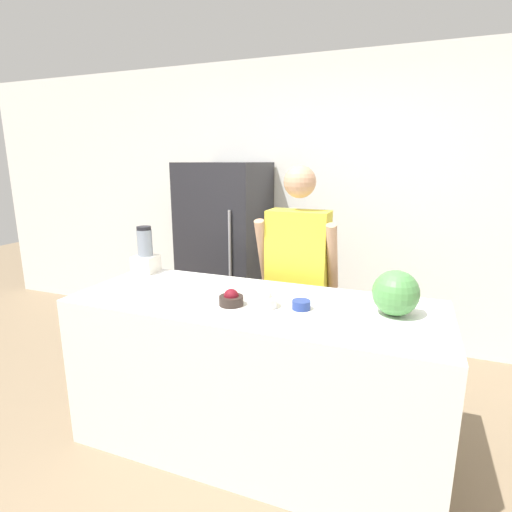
% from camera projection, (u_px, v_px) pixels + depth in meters
% --- Properties ---
extents(ground_plane, '(14.00, 14.00, 0.00)m').
position_uv_depth(ground_plane, '(226.00, 490.00, 2.10)').
color(ground_plane, '#7F6B51').
extents(wall_back, '(8.00, 0.06, 2.60)m').
position_uv_depth(wall_back, '(321.00, 204.00, 3.72)').
color(wall_back, white).
rests_on(wall_back, ground_plane).
extents(counter_island, '(2.08, 0.80, 0.92)m').
position_uv_depth(counter_island, '(254.00, 375.00, 2.35)').
color(counter_island, white).
rests_on(counter_island, ground_plane).
extents(refrigerator, '(0.70, 0.73, 1.68)m').
position_uv_depth(refrigerator, '(226.00, 254.00, 3.75)').
color(refrigerator, '#232328').
rests_on(refrigerator, ground_plane).
extents(person, '(0.56, 0.27, 1.66)m').
position_uv_depth(person, '(297.00, 283.00, 2.81)').
color(person, gray).
rests_on(person, ground_plane).
extents(cutting_board, '(0.34, 0.28, 0.01)m').
position_uv_depth(cutting_board, '(396.00, 317.00, 1.99)').
color(cutting_board, white).
rests_on(cutting_board, counter_island).
extents(watermelon, '(0.23, 0.23, 0.23)m').
position_uv_depth(watermelon, '(396.00, 293.00, 1.98)').
color(watermelon, '#4C8C47').
rests_on(watermelon, cutting_board).
extents(bowl_cherries, '(0.13, 0.13, 0.09)m').
position_uv_depth(bowl_cherries, '(231.00, 299.00, 2.17)').
color(bowl_cherries, '#2D231E').
rests_on(bowl_cherries, counter_island).
extents(bowl_cream, '(0.15, 0.15, 0.10)m').
position_uv_depth(bowl_cream, '(264.00, 300.00, 2.14)').
color(bowl_cream, white).
rests_on(bowl_cream, counter_island).
extents(bowl_small_blue, '(0.10, 0.10, 0.05)m').
position_uv_depth(bowl_small_blue, '(301.00, 305.00, 2.11)').
color(bowl_small_blue, navy).
rests_on(bowl_small_blue, counter_island).
extents(blender, '(0.15, 0.15, 0.33)m').
position_uv_depth(blender, '(145.00, 254.00, 2.79)').
color(blender, silver).
rests_on(blender, counter_island).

